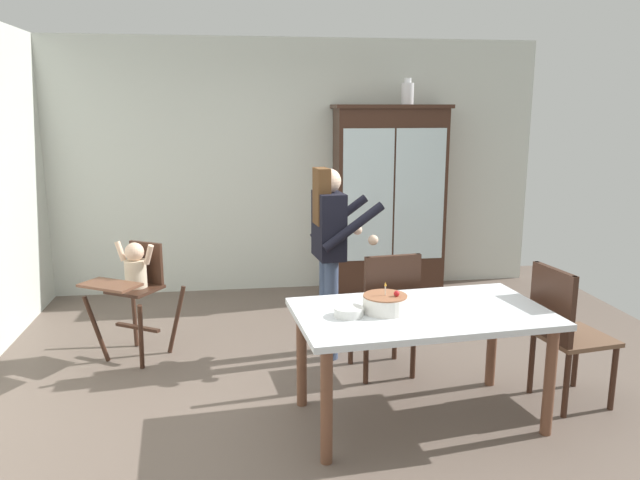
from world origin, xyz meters
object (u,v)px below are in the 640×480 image
ceramic_vase (408,93)px  adult_person (330,239)px  china_cabinet (389,199)px  high_chair_with_toddler (135,279)px  dining_table (421,324)px  dining_chair_far_side (387,306)px  serving_bowl (349,312)px  dining_chair_right_end (563,326)px  birthday_cake (385,303)px

ceramic_vase → adult_person: (-1.09, -1.73, -1.16)m
china_cabinet → high_chair_with_toddler: bearing=-147.5°
dining_table → dining_chair_far_side: size_ratio=1.72×
high_chair_with_toddler → serving_bowl: size_ratio=5.28×
adult_person → dining_chair_right_end: 1.81m
birthday_cake → dining_chair_right_end: dining_chair_right_end is taller
china_cabinet → serving_bowl: china_cabinet is taller
ceramic_vase → high_chair_with_toddler: bearing=-149.2°
ceramic_vase → high_chair_with_toddler: (-2.63, -1.56, -1.48)m
serving_bowl → dining_table: bearing=4.7°
dining_table → high_chair_with_toddler: bearing=146.2°
ceramic_vase → adult_person: bearing=-122.2°
china_cabinet → dining_table: (-0.51, -2.86, -0.36)m
high_chair_with_toddler → dining_chair_far_side: 2.00m
china_cabinet → adult_person: size_ratio=1.32×
high_chair_with_toddler → birthday_cake: size_ratio=3.39×
china_cabinet → adult_person: china_cabinet is taller
birthday_cake → dining_chair_right_end: 1.27m
dining_table → dining_chair_right_end: 1.01m
dining_table → serving_bowl: bearing=-175.3°
birthday_cake → serving_bowl: size_ratio=1.56×
serving_bowl → dining_chair_right_end: size_ratio=0.19×
high_chair_with_toddler → dining_chair_right_end: size_ratio=0.99×
ceramic_vase → adult_person: ceramic_vase is taller
serving_bowl → dining_chair_far_side: bearing=59.2°
dining_table → serving_bowl: (-0.47, -0.04, 0.12)m
high_chair_with_toddler → birthday_cake: high_chair_with_toddler is taller
ceramic_vase → high_chair_with_toddler: ceramic_vase is taller
ceramic_vase → serving_bowl: ceramic_vase is taller
dining_chair_right_end → dining_chair_far_side: bearing=52.6°
dining_chair_right_end → china_cabinet: bearing=1.6°
ceramic_vase → birthday_cake: (-0.92, -2.85, -1.34)m
dining_table → birthday_cake: 0.28m
high_chair_with_toddler → dining_table: size_ratio=0.57×
ceramic_vase → dining_chair_far_side: 2.80m
china_cabinet → high_chair_with_toddler: size_ratio=2.12×
china_cabinet → high_chair_with_toddler: 2.93m
adult_person → dining_chair_right_end: size_ratio=1.59×
dining_chair_right_end → dining_table: bearing=86.0°
ceramic_vase → dining_chair_far_side: (-0.74, -2.20, -1.58)m
high_chair_with_toddler → dining_table: bearing=-1.9°
dining_chair_far_side → ceramic_vase: bearing=-115.2°
dining_chair_far_side → dining_chair_right_end: same height
dining_chair_far_side → high_chair_with_toddler: bearing=-25.3°
high_chair_with_toddler → dining_chair_right_end: dining_chair_right_end is taller
ceramic_vase → china_cabinet: bearing=-178.8°
dining_chair_right_end → adult_person: bearing=44.7°
birthday_cake → dining_chair_right_end: (1.24, 0.07, -0.24)m
ceramic_vase → serving_bowl: size_ratio=1.50×
china_cabinet → birthday_cake: size_ratio=7.19×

